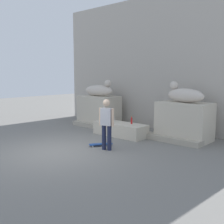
{
  "coord_description": "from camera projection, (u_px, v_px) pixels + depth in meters",
  "views": [
    {
      "loc": [
        7.03,
        -5.17,
        2.47
      ],
      "look_at": [
        0.41,
        2.16,
        1.1
      ],
      "focal_mm": 43.98,
      "sensor_mm": 36.0,
      "label": 1
    }
  ],
  "objects": [
    {
      "name": "ledge_block",
      "position": [
        120.0,
        129.0,
        11.05
      ],
      "size": [
        2.27,
        0.84,
        0.51
      ],
      "primitive_type": "cube",
      "color": "beige",
      "rests_on": "ground_plane"
    },
    {
      "name": "ground_plane",
      "position": [
        58.0,
        152.0,
        8.8
      ],
      "size": [
        40.0,
        40.0,
        0.0
      ],
      "primitive_type": "plane",
      "color": "slate"
    },
    {
      "name": "stair_step",
      "position": [
        127.0,
        131.0,
        11.41
      ],
      "size": [
        6.44,
        0.5,
        0.2
      ],
      "primitive_type": "cube",
      "color": "#A9A08F",
      "rests_on": "ground_plane"
    },
    {
      "name": "skater",
      "position": [
        107.0,
        122.0,
        8.88
      ],
      "size": [
        0.53,
        0.29,
        1.67
      ],
      "rotation": [
        0.0,
        0.0,
        3.4
      ],
      "color": "#1E233F",
      "rests_on": "ground_plane"
    },
    {
      "name": "statue_reclining_left",
      "position": [
        99.0,
        90.0,
        13.11
      ],
      "size": [
        1.65,
        0.72,
        0.78
      ],
      "rotation": [
        0.0,
        0.0,
        0.1
      ],
      "color": "beige",
      "rests_on": "pedestal_left"
    },
    {
      "name": "statue_reclining_right",
      "position": [
        184.0,
        95.0,
        10.16
      ],
      "size": [
        1.68,
        0.87,
        0.78
      ],
      "rotation": [
        0.0,
        0.0,
        2.94
      ],
      "color": "beige",
      "rests_on": "pedestal_right"
    },
    {
      "name": "skateboard",
      "position": [
        101.0,
        144.0,
        9.48
      ],
      "size": [
        0.59,
        0.78,
        0.08
      ],
      "rotation": [
        0.0,
        0.0,
        4.15
      ],
      "color": "navy",
      "rests_on": "ground_plane"
    },
    {
      "name": "bottle_clear",
      "position": [
        114.0,
        119.0,
        11.21
      ],
      "size": [
        0.06,
        0.06,
        0.3
      ],
      "color": "silver",
      "rests_on": "ledge_block"
    },
    {
      "name": "bottle_red",
      "position": [
        132.0,
        121.0,
        10.81
      ],
      "size": [
        0.07,
        0.07,
        0.31
      ],
      "color": "red",
      "rests_on": "ledge_block"
    },
    {
      "name": "bottle_brown",
      "position": [
        111.0,
        117.0,
        11.77
      ],
      "size": [
        0.08,
        0.08,
        0.3
      ],
      "color": "#593314",
      "rests_on": "ledge_block"
    },
    {
      "name": "pedestal_left",
      "position": [
        99.0,
        111.0,
        13.26
      ],
      "size": [
        1.94,
        1.17,
        1.42
      ],
      "primitive_type": "cube",
      "color": "beige",
      "rests_on": "ground_plane"
    },
    {
      "name": "facade_wall",
      "position": [
        155.0,
        64.0,
        12.46
      ],
      "size": [
        10.64,
        0.6,
        5.87
      ],
      "primitive_type": "cube",
      "color": "#B4ACA1",
      "rests_on": "ground_plane"
    },
    {
      "name": "pedestal_right",
      "position": [
        184.0,
        121.0,
        10.27
      ],
      "size": [
        1.94,
        1.17,
        1.42
      ],
      "primitive_type": "cube",
      "color": "beige",
      "rests_on": "ground_plane"
    }
  ]
}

